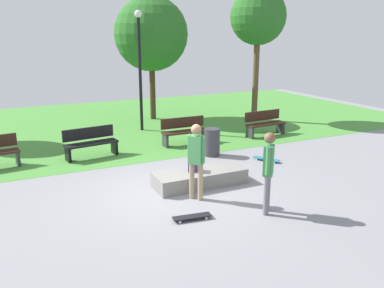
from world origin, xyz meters
TOP-DOWN VIEW (x-y plane):
  - ground_plane at (0.00, 0.00)m, footprint 28.00×28.00m
  - grass_lawn at (0.00, 8.23)m, footprint 26.60×11.54m
  - concrete_ledge at (0.77, 0.15)m, footprint 2.33×0.84m
  - backpack_on_ledge at (0.61, 0.22)m, footprint 0.32×0.34m
  - skater_performing_trick at (1.31, -1.91)m, footprint 0.36×0.37m
  - skater_watching at (0.29, -0.62)m, footprint 0.35×0.38m
  - skateboard_by_ledge at (-0.26, -1.54)m, footprint 0.82×0.30m
  - skateboard_spare at (3.44, 1.05)m, footprint 0.58×0.79m
  - park_bench_by_oak at (2.03, 3.87)m, footprint 1.60×0.48m
  - park_bench_near_path at (-1.20, 3.70)m, footprint 1.65×0.70m
  - park_bench_near_lamppost at (5.24, 3.70)m, footprint 1.63×0.59m
  - tree_young_birch at (6.47, 6.21)m, footprint 2.34×2.34m
  - tree_broad_elm at (2.54, 8.36)m, footprint 3.14×3.14m
  - lamp_post at (1.38, 6.50)m, footprint 0.28×0.28m
  - trash_bin at (2.24, 2.27)m, footprint 0.49×0.49m

SIDE VIEW (x-z plane):
  - ground_plane at x=0.00m, z-range 0.00..0.00m
  - grass_lawn at x=0.00m, z-range 0.00..0.01m
  - skateboard_by_ledge at x=-0.26m, z-range 0.02..0.10m
  - skateboard_spare at x=3.44m, z-range 0.02..0.10m
  - concrete_ledge at x=0.77m, z-range 0.00..0.37m
  - trash_bin at x=2.24m, z-range 0.00..0.86m
  - park_bench_by_oak at x=2.03m, z-range 0.03..0.94m
  - park_bench_near_path at x=-1.20m, z-range 0.03..0.94m
  - park_bench_near_lamppost at x=5.24m, z-range 0.03..0.94m
  - backpack_on_ledge at x=0.61m, z-range 0.37..0.69m
  - skater_performing_trick at x=1.31m, z-range 0.15..1.90m
  - skater_watching at x=0.29m, z-range 0.16..1.92m
  - lamp_post at x=1.38m, z-range 0.46..4.99m
  - tree_broad_elm at x=2.54m, z-range 1.04..6.28m
  - tree_young_birch at x=6.47m, z-range 1.56..7.10m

